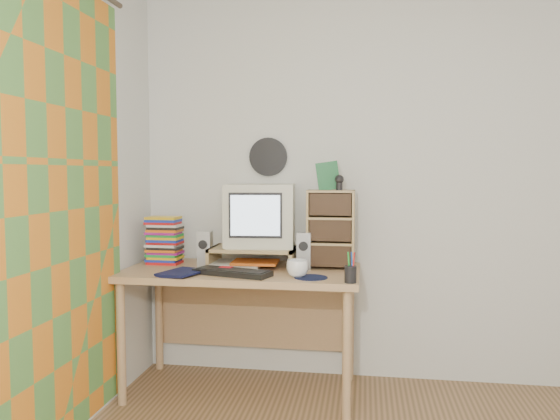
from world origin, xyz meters
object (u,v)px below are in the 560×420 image
(desk, at_px, (244,289))
(mug, at_px, (297,269))
(crt_monitor, at_px, (260,215))
(cd_rack, at_px, (331,229))
(keyboard, at_px, (232,272))
(dvd_stack, at_px, (164,241))
(diary, at_px, (168,269))

(desk, xyz_separation_m, mug, (0.36, -0.25, 0.18))
(desk, distance_m, crt_monitor, 0.46)
(crt_monitor, bearing_deg, cd_rack, -9.86)
(keyboard, xyz_separation_m, cd_rack, (0.54, 0.30, 0.22))
(dvd_stack, xyz_separation_m, cd_rack, (1.05, -0.01, 0.10))
(keyboard, bearing_deg, dvd_stack, 165.96)
(crt_monitor, distance_m, keyboard, 0.46)
(desk, distance_m, dvd_stack, 0.60)
(cd_rack, bearing_deg, dvd_stack, -179.93)
(dvd_stack, bearing_deg, cd_rack, 1.03)
(dvd_stack, distance_m, diary, 0.37)
(desk, xyz_separation_m, diary, (-0.39, -0.26, 0.16))
(mug, bearing_deg, cd_rack, 61.73)
(diary, bearing_deg, mug, 17.76)
(crt_monitor, relative_size, cd_rack, 0.86)
(crt_monitor, distance_m, dvd_stack, 0.64)
(desk, distance_m, keyboard, 0.29)
(cd_rack, bearing_deg, diary, -160.75)
(desk, relative_size, dvd_stack, 4.94)
(desk, distance_m, cd_rack, 0.64)
(dvd_stack, xyz_separation_m, mug, (0.89, -0.31, -0.09))
(keyboard, bearing_deg, crt_monitor, 90.72)
(keyboard, xyz_separation_m, diary, (-0.37, -0.01, 0.01))
(keyboard, height_order, diary, diary)
(desk, relative_size, keyboard, 3.12)
(desk, bearing_deg, diary, -146.17)
(mug, bearing_deg, crt_monitor, 128.79)
(crt_monitor, height_order, cd_rack, crt_monitor)
(dvd_stack, xyz_separation_m, diary, (0.14, -0.32, -0.12))
(desk, xyz_separation_m, dvd_stack, (-0.53, 0.06, 0.28))
(mug, xyz_separation_m, diary, (-0.75, -0.00, -0.02))
(cd_rack, relative_size, mug, 3.92)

